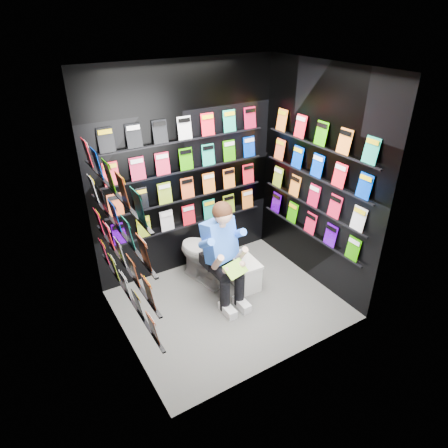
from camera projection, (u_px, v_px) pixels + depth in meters
floor at (229, 304)px, 4.68m from camera, size 2.40×2.40×0.00m
ceiling at (231, 69)px, 3.43m from camera, size 2.40×2.40×0.00m
wall_back at (186, 173)px, 4.81m from camera, size 2.40×0.04×2.60m
wall_front at (293, 249)px, 3.31m from camera, size 2.40×0.04×2.60m
wall_left at (114, 235)px, 3.51m from camera, size 0.04×2.00×2.60m
wall_right at (318, 181)px, 4.61m from camera, size 0.04×2.00×2.60m
comics_back at (187, 174)px, 4.78m from camera, size 2.10×0.06×1.37m
comics_left at (117, 234)px, 3.52m from camera, size 0.06×1.70×1.37m
comics_right at (316, 181)px, 4.59m from camera, size 0.06×1.70×1.37m
toilet at (204, 254)px, 4.96m from camera, size 0.57×0.82×0.73m
longbox at (244, 273)px, 4.94m from camera, size 0.27×0.46×0.33m
longbox_lid at (244, 261)px, 4.85m from camera, size 0.29×0.48×0.03m
reader at (219, 241)px, 4.48m from camera, size 0.65×0.82×1.35m
held_comic at (236, 269)px, 4.31m from camera, size 0.29×0.21×0.11m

